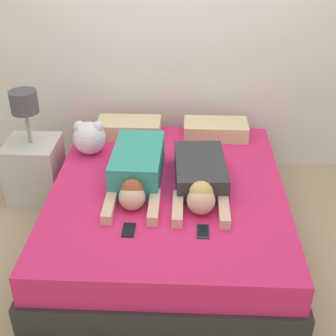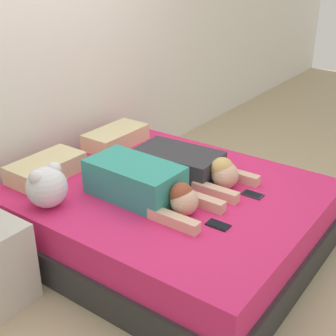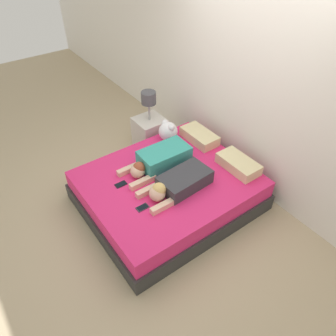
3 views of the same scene
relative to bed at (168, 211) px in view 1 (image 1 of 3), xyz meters
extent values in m
plane|color=tan|center=(0.00, 0.00, -0.22)|extent=(12.00, 12.00, 0.00)
cube|color=white|center=(0.00, 1.17, 1.08)|extent=(12.00, 0.06, 2.60)
cube|color=#2D2D2D|center=(0.00, 0.00, -0.11)|extent=(1.74, 2.04, 0.22)
cube|color=#E5286B|center=(0.00, 0.00, 0.12)|extent=(1.68, 1.98, 0.22)
cube|color=beige|center=(-0.38, 0.82, 0.29)|extent=(0.55, 0.29, 0.14)
cube|color=beige|center=(0.38, 0.82, 0.29)|extent=(0.55, 0.29, 0.14)
cube|color=teal|center=(-0.23, 0.11, 0.35)|extent=(0.36, 0.64, 0.24)
sphere|color=beige|center=(-0.23, -0.29, 0.32)|extent=(0.18, 0.18, 0.18)
sphere|color=#99472D|center=(-0.23, -0.27, 0.36)|extent=(0.15, 0.15, 0.15)
cube|color=beige|center=(-0.38, -0.31, 0.26)|extent=(0.07, 0.35, 0.07)
cube|color=beige|center=(-0.08, -0.31, 0.26)|extent=(0.07, 0.35, 0.07)
cube|color=#333338|center=(0.23, 0.08, 0.32)|extent=(0.39, 0.63, 0.18)
sphere|color=beige|center=(0.23, -0.32, 0.32)|extent=(0.19, 0.19, 0.19)
sphere|color=#D8B266|center=(0.23, -0.29, 0.36)|extent=(0.16, 0.16, 0.16)
cube|color=beige|center=(0.08, -0.33, 0.26)|extent=(0.07, 0.34, 0.07)
cube|color=beige|center=(0.38, -0.33, 0.26)|extent=(0.07, 0.34, 0.07)
cube|color=black|center=(-0.22, -0.53, 0.23)|extent=(0.08, 0.14, 0.01)
cube|color=black|center=(-0.22, -0.53, 0.24)|extent=(0.07, 0.12, 0.00)
cube|color=#2D2D33|center=(0.24, -0.53, 0.23)|extent=(0.08, 0.14, 0.01)
cube|color=black|center=(0.24, -0.53, 0.24)|extent=(0.07, 0.12, 0.00)
sphere|color=white|center=(-0.66, 0.48, 0.36)|extent=(0.27, 0.27, 0.27)
sphere|color=white|center=(-0.73, 0.48, 0.46)|extent=(0.09, 0.09, 0.09)
sphere|color=white|center=(-0.58, 0.48, 0.46)|extent=(0.09, 0.09, 0.09)
cube|color=beige|center=(-1.15, 0.49, 0.04)|extent=(0.43, 0.43, 0.52)
cylinder|color=#999999|center=(-1.15, 0.49, 0.43)|extent=(0.03, 0.03, 0.27)
cylinder|color=#4C4C51|center=(-1.15, 0.49, 0.66)|extent=(0.22, 0.22, 0.18)
camera|label=1|loc=(0.13, -2.86, 2.07)|focal=50.00mm
camera|label=2|loc=(-2.34, -1.69, 1.74)|focal=50.00mm
camera|label=3|loc=(2.42, -1.75, 2.91)|focal=35.00mm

